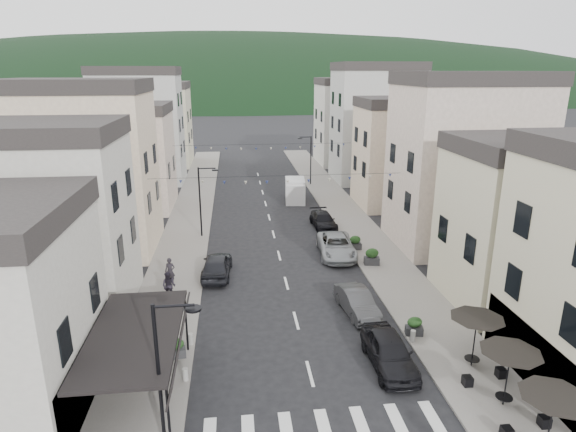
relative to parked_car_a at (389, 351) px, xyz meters
The scene contains 26 objects.
sidewalk_left 28.19m from the parked_car_a, 113.70° to the left, with size 4.00×76.00×0.12m, color slate.
sidewalk_right 26.08m from the parked_car_a, 81.90° to the left, with size 4.00×76.00×0.12m, color slate.
hill_backdrop 293.83m from the parked_car_a, 90.75° to the left, with size 640.00×360.00×70.00m, color black.
boutique_awning 11.38m from the parked_car_a, behind, with size 3.77×7.50×3.28m.
buildings_row_left 36.88m from the parked_car_a, 120.15° to the left, with size 10.20×54.16×14.00m.
buildings_row_right 32.69m from the parked_car_a, 70.66° to the left, with size 10.20×54.16×14.50m.
cafe_terrace 5.38m from the parked_car_a, 41.25° to the right, with size 2.50×8.10×2.53m.
streetlamp_left_near 10.92m from the parked_car_a, 156.51° to the right, with size 1.70×0.56×6.00m.
streetlamp_left_far 22.22m from the parked_car_a, 115.98° to the left, with size 1.70×0.56×6.00m.
streetlamp_right_far 37.97m from the parked_car_a, 86.98° to the left, with size 1.70×0.56×6.00m.
bollards 3.91m from the parked_car_a, 169.71° to the right, with size 11.66×10.26×0.60m.
bunting_near 16.97m from the parked_car_a, 103.62° to the left, with size 19.00×0.28×0.62m.
bunting_far 32.40m from the parked_car_a, 96.86° to the left, with size 19.00×0.28×0.62m.
parked_car_a is the anchor object (origin of this frame).
parked_car_b 5.31m from the parked_car_a, 92.18° to the left, with size 1.47×4.21×1.39m, color #303032.
parked_car_c 14.35m from the parked_car_a, 87.98° to the left, with size 2.59×5.61×1.56m, color #92969A.
parked_car_d 21.19m from the parked_car_a, 87.91° to the left, with size 1.87×4.61×1.34m, color black.
parked_car_e 14.28m from the parked_car_a, 126.17° to the left, with size 1.89×4.71×1.60m, color black.
delivery_van 30.92m from the parked_car_a, 91.01° to the left, with size 2.53×5.31×2.46m.
pedestrian_a 15.36m from the parked_car_a, 137.89° to the left, with size 0.66×0.43×1.80m, color black.
pedestrian_b 13.78m from the parked_car_a, 144.37° to the left, with size 0.88×0.68×1.80m, color black.
planter_la 10.28m from the parked_car_a, behind, with size 0.97×0.63×1.02m.
planter_lb 12.58m from the parked_car_a, 148.12° to the left, with size 1.16×0.78×1.19m.
planter_ra 3.26m from the parked_car_a, 48.16° to the left, with size 0.98×0.66×1.01m.
planter_rb 12.33m from the parked_car_a, 77.73° to the left, with size 1.16×0.75×1.21m.
planter_rc 15.35m from the parked_car_a, 81.87° to the left, with size 1.00×0.57×1.10m.
Camera 1 is at (-3.21, -13.07, 13.58)m, focal length 30.00 mm.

